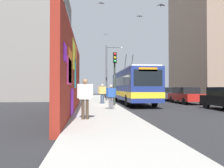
# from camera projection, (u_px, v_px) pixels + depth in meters

# --- Properties ---
(ground_plane) EXTENTS (80.00, 80.00, 0.00)m
(ground_plane) POSITION_uv_depth(u_px,v_px,m) (118.00, 106.00, 17.59)
(ground_plane) COLOR #232326
(sidewalk_slab) EXTENTS (48.00, 3.20, 0.15)m
(sidewalk_slab) POSITION_uv_depth(u_px,v_px,m) (98.00, 106.00, 17.42)
(sidewalk_slab) COLOR #9E9B93
(sidewalk_slab) RESTS_ON ground_plane
(graffiti_wall) EXTENTS (12.83, 0.32, 4.48)m
(graffiti_wall) POSITION_uv_depth(u_px,v_px,m) (72.00, 76.00, 12.69)
(graffiti_wall) COLOR maroon
(graffiti_wall) RESTS_ON ground_plane
(building_far_left) EXTENTS (9.74, 8.24, 13.64)m
(building_far_left) POSITION_uv_depth(u_px,v_px,m) (36.00, 47.00, 27.94)
(building_far_left) COLOR gray
(building_far_left) RESTS_ON ground_plane
(building_far_right) EXTENTS (13.18, 9.12, 18.51)m
(building_far_right) POSITION_uv_depth(u_px,v_px,m) (211.00, 39.00, 34.14)
(building_far_right) COLOR gray
(building_far_right) RESTS_ON ground_plane
(city_bus) EXTENTS (11.74, 2.49, 4.99)m
(city_bus) POSITION_uv_depth(u_px,v_px,m) (132.00, 85.00, 20.93)
(city_bus) COLOR navy
(city_bus) RESTS_ON ground_plane
(parked_car_red) EXTENTS (4.61, 1.85, 1.58)m
(parked_car_red) POSITION_uv_depth(u_px,v_px,m) (186.00, 95.00, 20.87)
(parked_car_red) COLOR #B21E19
(parked_car_red) RESTS_ON ground_plane
(parked_car_dark_gray) EXTENTS (4.48, 1.93, 1.58)m
(parked_car_dark_gray) POSITION_uv_depth(u_px,v_px,m) (166.00, 94.00, 26.09)
(parked_car_dark_gray) COLOR #38383D
(parked_car_dark_gray) RESTS_ON ground_plane
(pedestrian_near_wall) EXTENTS (0.24, 0.70, 1.77)m
(pedestrian_near_wall) POSITION_uv_depth(u_px,v_px,m) (85.00, 95.00, 9.42)
(pedestrian_near_wall) COLOR #3F3326
(pedestrian_near_wall) RESTS_ON sidewalk_slab
(pedestrian_at_curb) EXTENTS (0.22, 0.72, 1.58)m
(pedestrian_at_curb) POSITION_uv_depth(u_px,v_px,m) (111.00, 95.00, 13.83)
(pedestrian_at_curb) COLOR #595960
(pedestrian_at_curb) RESTS_ON sidewalk_slab
(pedestrian_midblock) EXTENTS (0.23, 0.69, 1.72)m
(pedestrian_midblock) POSITION_uv_depth(u_px,v_px,m) (102.00, 92.00, 18.86)
(pedestrian_midblock) COLOR #2D3F59
(pedestrian_midblock) RESTS_ON sidewalk_slab
(traffic_light) EXTENTS (0.49, 0.28, 4.17)m
(traffic_light) POSITION_uv_depth(u_px,v_px,m) (115.00, 70.00, 16.78)
(traffic_light) COLOR #2D382D
(traffic_light) RESTS_ON sidewalk_slab
(street_lamp) EXTENTS (0.44, 1.90, 6.02)m
(street_lamp) POSITION_uv_depth(u_px,v_px,m) (109.00, 69.00, 23.62)
(street_lamp) COLOR #4C4C51
(street_lamp) RESTS_ON sidewalk_slab
(flying_pigeons) EXTENTS (5.46, 4.67, 2.61)m
(flying_pigeons) POSITION_uv_depth(u_px,v_px,m) (125.00, 15.00, 18.79)
(flying_pigeons) COLOR slate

